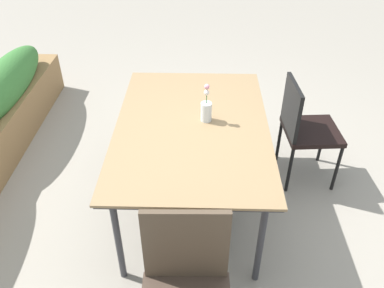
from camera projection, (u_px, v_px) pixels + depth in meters
The scene contains 4 objects.
ground_plane at pixel (187, 194), 3.30m from camera, with size 12.00×12.00×0.00m, color gray.
dining_table at pixel (192, 130), 2.81m from camera, with size 1.60×1.07×0.75m.
chair_near_right at pixel (304, 125), 3.18m from camera, with size 0.46×0.46×0.90m.
flower_vase at pixel (206, 109), 2.77m from camera, with size 0.08×0.08×0.29m.
Camera 1 is at (-2.40, -0.11, 2.30)m, focal length 37.11 mm.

